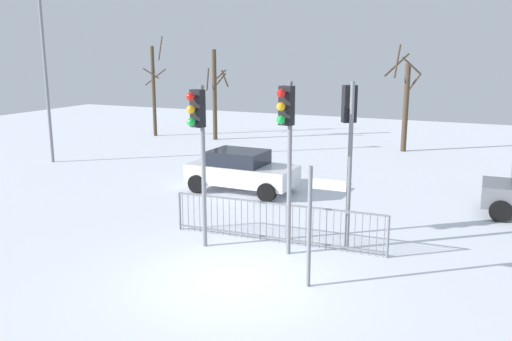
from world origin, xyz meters
TOP-DOWN VIEW (x-y plane):
  - ground_plane at (0.00, 0.00)m, footprint 60.00×60.00m
  - traffic_light_foreground_left at (1.70, 3.03)m, footprint 0.44×0.49m
  - traffic_light_foreground_right at (0.54, 1.84)m, footprint 0.35×0.56m
  - traffic_light_mid_left at (-1.60, 1.48)m, footprint 0.36×0.56m
  - direction_sign_post at (1.69, 0.40)m, footprint 0.79×0.09m
  - pedestrian_guard_railing at (-0.00, 2.60)m, footprint 5.76×0.27m
  - car_white_mid at (-3.08, 6.95)m, footprint 3.85×2.02m
  - street_lamp at (-13.07, 8.18)m, footprint 0.36×0.36m
  - bare_tree_left at (0.88, 17.34)m, footprint 1.79×1.79m
  - bare_tree_centre at (-9.35, 16.74)m, footprint 1.29×1.27m
  - bare_tree_right at (-13.23, 16.51)m, footprint 1.57×1.45m

SIDE VIEW (x-z plane):
  - ground_plane at x=0.00m, z-range 0.00..0.00m
  - pedestrian_guard_railing at x=0.00m, z-range 0.02..1.09m
  - car_white_mid at x=-3.08m, z-range 0.03..1.50m
  - direction_sign_post at x=1.69m, z-range 0.17..2.78m
  - bare_tree_left at x=0.88m, z-range -0.16..5.04m
  - bare_tree_centre at x=-9.35m, z-range 0.10..5.07m
  - bare_tree_right at x=-13.23m, z-range -0.14..5.57m
  - traffic_light_mid_left at x=-1.60m, z-range 0.95..5.04m
  - traffic_light_foreground_left at x=1.70m, z-range 0.98..5.16m
  - traffic_light_foreground_right at x=0.54m, z-range 0.98..5.19m
  - street_lamp at x=-13.07m, z-range 0.78..8.21m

